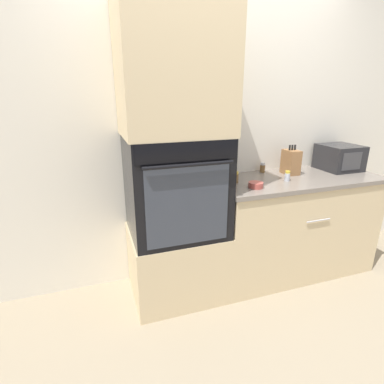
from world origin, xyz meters
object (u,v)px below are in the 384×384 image
(bowl, at_px, (256,185))
(condiment_jar_near, at_px, (262,168))
(condiment_jar_far, at_px, (287,176))
(knife_block, at_px, (291,162))
(wall_oven, at_px, (176,186))
(condiment_jar_back, at_px, (290,165))
(condiment_jar_mid, at_px, (235,177))
(microwave, at_px, (339,157))

(bowl, bearing_deg, condiment_jar_near, 52.91)
(bowl, height_order, condiment_jar_near, condiment_jar_near)
(bowl, distance_m, condiment_jar_far, 0.35)
(knife_block, bearing_deg, wall_oven, -174.07)
(condiment_jar_near, bearing_deg, condiment_jar_back, -5.28)
(condiment_jar_near, relative_size, condiment_jar_back, 0.84)
(wall_oven, xyz_separation_m, condiment_jar_back, (1.16, 0.21, 0.02))
(condiment_jar_mid, xyz_separation_m, condiment_jar_far, (0.42, -0.10, -0.00))
(wall_oven, xyz_separation_m, microwave, (1.61, 0.10, 0.08))
(condiment_jar_near, bearing_deg, microwave, -10.76)
(microwave, xyz_separation_m, condiment_jar_far, (-0.68, -0.17, -0.07))
(condiment_jar_near, bearing_deg, condiment_jar_mid, -151.06)
(wall_oven, height_order, bowl, wall_oven)
(wall_oven, relative_size, condiment_jar_near, 8.54)
(condiment_jar_back, bearing_deg, knife_block, -127.01)
(knife_block, xyz_separation_m, condiment_jar_far, (-0.16, -0.18, -0.07))
(knife_block, xyz_separation_m, condiment_jar_mid, (-0.58, -0.08, -0.06))
(microwave, bearing_deg, knife_block, 178.85)
(condiment_jar_back, bearing_deg, condiment_jar_mid, -164.41)
(condiment_jar_mid, bearing_deg, bowl, -64.86)
(microwave, xyz_separation_m, condiment_jar_back, (-0.45, 0.11, -0.06))
(condiment_jar_near, xyz_separation_m, condiment_jar_far, (0.04, -0.31, -0.00))
(wall_oven, height_order, condiment_jar_back, wall_oven)
(knife_block, height_order, condiment_jar_mid, knife_block)
(microwave, distance_m, bowl, 1.05)
(bowl, relative_size, condiment_jar_far, 1.34)
(bowl, distance_m, condiment_jar_near, 0.49)
(condiment_jar_mid, bearing_deg, condiment_jar_back, 15.59)
(condiment_jar_mid, bearing_deg, microwave, 3.67)
(knife_block, height_order, condiment_jar_far, knife_block)
(microwave, bearing_deg, condiment_jar_mid, -176.33)
(bowl, bearing_deg, microwave, 13.78)
(condiment_jar_near, xyz_separation_m, condiment_jar_back, (0.28, -0.03, 0.01))
(bowl, relative_size, condiment_jar_near, 1.30)
(condiment_jar_mid, relative_size, condiment_jar_far, 1.06)
(condiment_jar_near, bearing_deg, knife_block, -32.26)
(knife_block, distance_m, bowl, 0.57)
(microwave, relative_size, condiment_jar_far, 3.97)
(wall_oven, xyz_separation_m, condiment_jar_far, (0.93, -0.07, 0.01))
(knife_block, bearing_deg, bowl, -152.25)
(wall_oven, distance_m, condiment_jar_near, 0.92)
(wall_oven, bearing_deg, bowl, -14.07)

